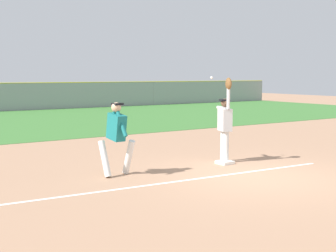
{
  "coord_description": "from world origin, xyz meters",
  "views": [
    {
      "loc": [
        -7.58,
        -7.77,
        2.35
      ],
      "look_at": [
        -1.01,
        2.13,
        1.05
      ],
      "focal_mm": 50.09,
      "sensor_mm": 36.0,
      "label": 1
    }
  ],
  "objects_px": {
    "runner": "(117,134)",
    "baseball": "(212,78)",
    "first_base": "(225,162)",
    "fielder": "(225,121)",
    "parked_car_red": "(61,97)"
  },
  "relations": [
    {
      "from": "runner",
      "to": "baseball",
      "type": "bearing_deg",
      "value": -2.54
    },
    {
      "from": "first_base",
      "to": "runner",
      "type": "relative_size",
      "value": 0.22
    },
    {
      "from": "first_base",
      "to": "baseball",
      "type": "xyz_separation_m",
      "value": [
        -0.13,
        0.43,
        2.23
      ]
    },
    {
      "from": "first_base",
      "to": "fielder",
      "type": "xyz_separation_m",
      "value": [
        0.15,
        0.18,
        1.08
      ]
    },
    {
      "from": "first_base",
      "to": "parked_car_red",
      "type": "distance_m",
      "value": 25.72
    },
    {
      "from": "fielder",
      "to": "runner",
      "type": "xyz_separation_m",
      "value": [
        -3.21,
        0.08,
        -0.12
      ]
    },
    {
      "from": "baseball",
      "to": "fielder",
      "type": "bearing_deg",
      "value": -42.21
    },
    {
      "from": "runner",
      "to": "parked_car_red",
      "type": "xyz_separation_m",
      "value": [
        8.14,
        24.94,
        -0.32
      ]
    },
    {
      "from": "first_base",
      "to": "runner",
      "type": "xyz_separation_m",
      "value": [
        -3.07,
        0.27,
        0.96
      ]
    },
    {
      "from": "runner",
      "to": "parked_car_red",
      "type": "bearing_deg",
      "value": 66.16
    },
    {
      "from": "first_base",
      "to": "parked_car_red",
      "type": "relative_size",
      "value": 0.08
    },
    {
      "from": "fielder",
      "to": "parked_car_red",
      "type": "distance_m",
      "value": 25.5
    },
    {
      "from": "first_base",
      "to": "baseball",
      "type": "relative_size",
      "value": 5.14
    },
    {
      "from": "fielder",
      "to": "first_base",
      "type": "bearing_deg",
      "value": 69.64
    },
    {
      "from": "first_base",
      "to": "runner",
      "type": "distance_m",
      "value": 3.22
    }
  ]
}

